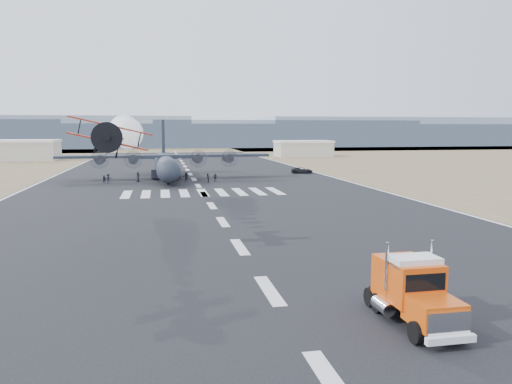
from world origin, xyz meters
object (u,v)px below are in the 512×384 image
object	(u,v)px
crew_f	(186,177)
crew_g	(158,177)
crew_b	(104,179)
crew_e	(138,177)
crew_d	(215,177)
semi_truck	(412,290)
crew_h	(208,178)
transport_aircraft	(165,163)
crew_a	(164,177)
support_vehicle	(302,170)
crew_c	(108,178)
hangar_left	(19,150)
hangar_right	(303,148)
aerobatic_biplane	(109,136)

from	to	relation	value
crew_f	crew_g	xyz separation A→B (m)	(-5.52, 0.16, 0.05)
crew_b	crew_e	distance (m)	6.43
crew_g	crew_d	bearing A→B (deg)	86.83
semi_truck	crew_b	size ratio (longest dim) A/B	5.16
crew_f	crew_b	bearing A→B (deg)	-23.52
semi_truck	crew_h	distance (m)	71.94
transport_aircraft	crew_b	distance (m)	14.32
crew_a	crew_h	world-z (taller)	crew_a
semi_truck	support_vehicle	xyz separation A→B (m)	(19.26, 87.69, -1.07)
support_vehicle	crew_b	world-z (taller)	crew_b
semi_truck	crew_c	size ratio (longest dim) A/B	4.46
hangar_left	support_vehicle	size ratio (longest dim) A/B	4.89
hangar_left	hangar_right	size ratio (longest dim) A/B	1.20
semi_truck	crew_g	distance (m)	76.42
hangar_right	crew_g	xyz separation A→B (m)	(-53.20, -81.32, -2.09)
aerobatic_biplane	support_vehicle	bearing A→B (deg)	61.22
hangar_right	crew_e	world-z (taller)	hangar_right
aerobatic_biplane	crew_b	world-z (taller)	aerobatic_biplane
crew_e	crew_b	bearing A→B (deg)	86.55
hangar_left	aerobatic_biplane	xyz separation A→B (m)	(41.26, -132.24, 6.25)
crew_a	crew_d	xyz separation A→B (m)	(9.80, -1.93, -0.09)
crew_a	aerobatic_biplane	bearing A→B (deg)	-78.59
hangar_right	crew_g	size ratio (longest dim) A/B	11.13
support_vehicle	crew_f	world-z (taller)	crew_f
hangar_left	crew_a	size ratio (longest dim) A/B	13.52
aerobatic_biplane	crew_f	distance (m)	57.17
crew_c	aerobatic_biplane	bearing A→B (deg)	79.24
transport_aircraft	crew_d	world-z (taller)	transport_aircraft
hangar_left	semi_truck	size ratio (longest dim) A/B	3.05
crew_a	transport_aircraft	bearing A→B (deg)	103.35
crew_d	crew_g	size ratio (longest dim) A/B	0.89
crew_g	crew_e	bearing A→B (deg)	-89.92
support_vehicle	crew_a	distance (m)	34.02
aerobatic_biplane	crew_a	world-z (taller)	aerobatic_biplane
hangar_right	crew_h	bearing A→B (deg)	-117.33
semi_truck	crew_e	distance (m)	77.70
aerobatic_biplane	crew_h	xyz separation A→B (m)	(12.97, 52.54, -8.79)
hangar_left	crew_a	bearing A→B (deg)	-58.97
crew_e	crew_d	bearing A→B (deg)	-122.33
transport_aircraft	crew_d	bearing A→B (deg)	-44.45
transport_aircraft	support_vehicle	distance (m)	31.83
crew_c	hangar_left	bearing A→B (deg)	-82.00
hangar_left	crew_g	distance (m)	88.53
support_vehicle	crew_c	bearing A→B (deg)	122.34
transport_aircraft	crew_d	size ratio (longest dim) A/B	26.08
hangar_right	crew_h	size ratio (longest dim) A/B	11.77
hangar_right	aerobatic_biplane	bearing A→B (deg)	-112.46
hangar_right	aerobatic_biplane	distance (m)	148.66
semi_truck	hangar_right	bearing A→B (deg)	75.20
crew_a	crew_f	xyz separation A→B (m)	(4.28, 0.07, -0.03)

